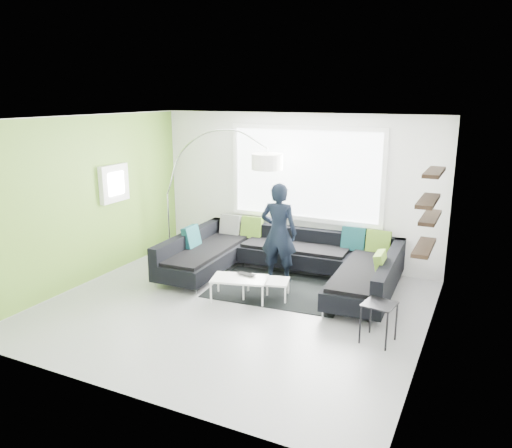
{
  "coord_description": "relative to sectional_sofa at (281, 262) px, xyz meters",
  "views": [
    {
      "loc": [
        3.34,
        -6.13,
        3.12
      ],
      "look_at": [
        -0.05,
        0.9,
        1.09
      ],
      "focal_mm": 35.0,
      "sensor_mm": 36.0,
      "label": 1
    }
  ],
  "objects": [
    {
      "name": "laptop",
      "position": [
        -0.26,
        -0.87,
        0.01
      ],
      "size": [
        0.36,
        0.29,
        0.02
      ],
      "primitive_type": "imported",
      "rotation": [
        0.0,
        0.0,
        -0.14
      ],
      "color": "black",
      "rests_on": "coffee_table"
    },
    {
      "name": "side_table",
      "position": [
        1.96,
        -1.42,
        -0.09
      ],
      "size": [
        0.44,
        0.44,
        0.53
      ],
      "primitive_type": "cube",
      "rotation": [
        0.0,
        0.0,
        -0.15
      ],
      "color": "black",
      "rests_on": "ground"
    },
    {
      "name": "rug",
      "position": [
        0.09,
        -0.3,
        -0.35
      ],
      "size": [
        2.3,
        1.76,
        0.01
      ],
      "primitive_type": "cube",
      "rotation": [
        0.0,
        0.0,
        0.08
      ],
      "color": "black",
      "rests_on": "ground"
    },
    {
      "name": "coffee_table",
      "position": [
        -0.12,
        -0.85,
        -0.18
      ],
      "size": [
        1.22,
        0.9,
        0.36
      ],
      "primitive_type": "cube",
      "rotation": [
        0.0,
        0.0,
        0.26
      ],
      "color": "white",
      "rests_on": "ground"
    },
    {
      "name": "sectional_sofa",
      "position": [
        0.0,
        0.0,
        0.0
      ],
      "size": [
        3.87,
        2.48,
        0.82
      ],
      "rotation": [
        0.0,
        0.0,
        0.04
      ],
      "color": "black",
      "rests_on": "ground"
    },
    {
      "name": "person",
      "position": [
        -0.07,
        0.03,
        0.5
      ],
      "size": [
        0.72,
        0.56,
        1.71
      ],
      "primitive_type": "imported",
      "rotation": [
        0.0,
        0.0,
        3.26
      ],
      "color": "black",
      "rests_on": "ground"
    },
    {
      "name": "arc_lamp",
      "position": [
        -2.55,
        0.34,
        0.91
      ],
      "size": [
        2.32,
        0.54,
        2.53
      ],
      "primitive_type": null,
      "rotation": [
        0.0,
        0.0,
        0.0
      ],
      "color": "silver",
      "rests_on": "ground"
    },
    {
      "name": "ground",
      "position": [
        -0.24,
        -1.29,
        -0.36
      ],
      "size": [
        5.5,
        5.5,
        0.0
      ],
      "primitive_type": "plane",
      "color": "#939399",
      "rests_on": "ground"
    },
    {
      "name": "room_shell",
      "position": [
        -0.2,
        -1.08,
        1.45
      ],
      "size": [
        5.54,
        5.04,
        2.82
      ],
      "color": "white",
      "rests_on": "ground"
    }
  ]
}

